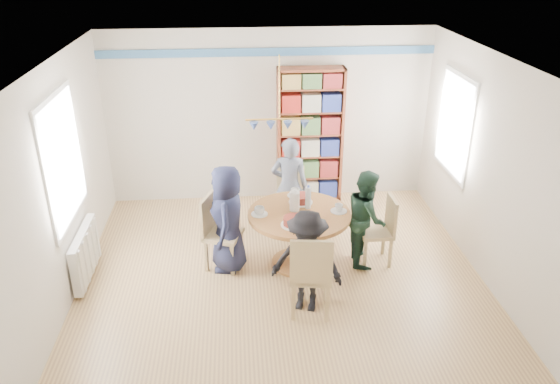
{
  "coord_description": "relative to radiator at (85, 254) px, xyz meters",
  "views": [
    {
      "loc": [
        -0.5,
        -5.63,
        3.91
      ],
      "look_at": [
        0.0,
        0.4,
        1.05
      ],
      "focal_mm": 35.0,
      "sensor_mm": 36.0,
      "label": 1
    }
  ],
  "objects": [
    {
      "name": "tableware",
      "position": [
        2.63,
        0.13,
        0.47
      ],
      "size": [
        1.21,
        1.21,
        0.32
      ],
      "color": "white",
      "rests_on": "dining_table"
    },
    {
      "name": "person_near",
      "position": [
        2.64,
        -0.83,
        0.27
      ],
      "size": [
        0.91,
        0.69,
        1.24
      ],
      "primitive_type": "imported",
      "rotation": [
        0.0,
        0.0,
        -0.32
      ],
      "color": "black",
      "rests_on": "ground"
    },
    {
      "name": "person_right",
      "position": [
        3.53,
        0.12,
        0.29
      ],
      "size": [
        0.54,
        0.66,
        1.28
      ],
      "primitive_type": "imported",
      "rotation": [
        0.0,
        0.0,
        1.48
      ],
      "color": "#193326",
      "rests_on": "ground"
    },
    {
      "name": "ground",
      "position": [
        2.42,
        -0.3,
        -0.35
      ],
      "size": [
        5.0,
        5.0,
        0.0
      ],
      "primitive_type": "plane",
      "color": "tan"
    },
    {
      "name": "room_shell",
      "position": [
        2.16,
        0.57,
        1.3
      ],
      "size": [
        5.0,
        5.0,
        5.0
      ],
      "color": "white",
      "rests_on": "ground"
    },
    {
      "name": "chair_left",
      "position": [
        1.62,
        0.16,
        0.19
      ],
      "size": [
        0.55,
        0.55,
        0.98
      ],
      "color": "tan",
      "rests_on": "ground"
    },
    {
      "name": "person_left",
      "position": [
        1.76,
        0.11,
        0.35
      ],
      "size": [
        0.51,
        0.72,
        1.4
      ],
      "primitive_type": "imported",
      "rotation": [
        0.0,
        0.0,
        -1.66
      ],
      "color": "#1A1E3A",
      "rests_on": "ground"
    },
    {
      "name": "dining_table",
      "position": [
        2.66,
        0.1,
        0.21
      ],
      "size": [
        1.3,
        1.3,
        0.75
      ],
      "color": "#965B31",
      "rests_on": "ground"
    },
    {
      "name": "chair_near",
      "position": [
        2.67,
        -0.96,
        0.22
      ],
      "size": [
        0.51,
        0.51,
        1.04
      ],
      "color": "tan",
      "rests_on": "ground"
    },
    {
      "name": "person_far",
      "position": [
        2.62,
        1.0,
        0.36
      ],
      "size": [
        0.57,
        0.42,
        1.43
      ],
      "primitive_type": "imported",
      "rotation": [
        0.0,
        0.0,
        2.98
      ],
      "color": "gray",
      "rests_on": "ground"
    },
    {
      "name": "radiator",
      "position": [
        0.0,
        0.0,
        0.0
      ],
      "size": [
        0.12,
        1.0,
        0.6
      ],
      "color": "silver",
      "rests_on": "ground"
    },
    {
      "name": "bookshelf",
      "position": [
        3.04,
        2.04,
        0.7
      ],
      "size": [
        1.02,
        0.31,
        2.14
      ],
      "color": "brown",
      "rests_on": "ground"
    },
    {
      "name": "chair_right",
      "position": [
        3.73,
        0.09,
        0.16
      ],
      "size": [
        0.41,
        0.41,
        0.92
      ],
      "color": "tan",
      "rests_on": "ground"
    },
    {
      "name": "chair_far",
      "position": [
        2.67,
        1.13,
        0.15
      ],
      "size": [
        0.43,
        0.43,
        0.91
      ],
      "color": "tan",
      "rests_on": "ground"
    }
  ]
}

